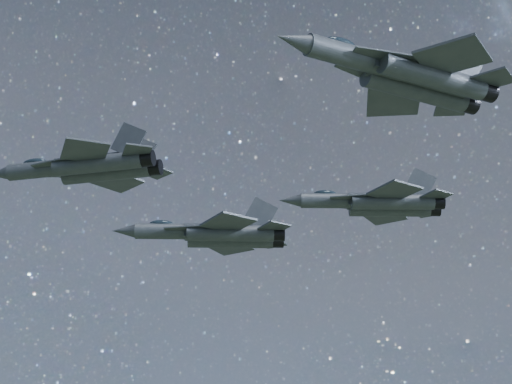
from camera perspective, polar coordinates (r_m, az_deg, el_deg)
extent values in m
cylinder|color=#2F353B|center=(76.33, -13.82, 1.50)|extent=(6.94, 4.22, 1.47)
ellipsoid|color=#19242D|center=(77.12, -14.52, 1.89)|extent=(2.45, 1.83, 0.72)
cube|color=#2F353B|center=(74.30, -10.45, 1.84)|extent=(7.60, 4.48, 1.22)
cylinder|color=#2F353B|center=(73.21, -10.49, 1.87)|extent=(7.80, 4.61, 1.47)
cylinder|color=#2F353B|center=(74.77, -9.93, 1.29)|extent=(7.80, 4.61, 1.47)
cylinder|color=black|center=(71.65, -7.31, 2.22)|extent=(1.67, 1.74, 1.35)
cylinder|color=black|center=(73.25, -6.81, 1.62)|extent=(1.67, 1.74, 1.35)
cube|color=#2F353B|center=(74.53, -13.09, 1.94)|extent=(4.58, 3.68, 0.11)
cube|color=#2F353B|center=(76.60, -12.28, 1.17)|extent=(5.00, 2.15, 0.11)
cube|color=#2F353B|center=(71.50, -11.33, 2.71)|extent=(4.07, 4.48, 0.19)
cube|color=#2F353B|center=(76.81, -9.40, 0.74)|extent=(5.35, 5.21, 0.19)
cube|color=#2F353B|center=(70.83, -7.93, 2.72)|extent=(2.38, 2.55, 0.14)
cube|color=#2F353B|center=(74.50, -6.75, 1.35)|extent=(3.17, 3.13, 0.14)
cube|color=#2F353B|center=(72.76, -8.49, 3.44)|extent=(2.93, 1.73, 3.35)
cube|color=#2F353B|center=(74.73, -7.84, 2.67)|extent=(3.13, 1.25, 3.35)
cylinder|color=#2F353B|center=(91.31, -5.54, -2.63)|extent=(8.21, 3.00, 1.70)
cone|color=#2F353B|center=(91.82, -8.79, -2.58)|extent=(2.82, 1.93, 1.52)
ellipsoid|color=#19242D|center=(91.69, -6.34, -2.14)|extent=(2.74, 1.55, 0.84)
cube|color=#2F353B|center=(91.07, -1.99, -2.71)|extent=(9.06, 3.08, 1.41)
cylinder|color=#2F353B|center=(89.87, -1.72, -2.77)|extent=(9.28, 3.18, 1.70)
cylinder|color=#2F353B|center=(91.92, -1.72, -3.23)|extent=(9.28, 3.18, 1.70)
cylinder|color=black|center=(89.99, 1.47, -2.80)|extent=(1.65, 1.78, 1.56)
cylinder|color=black|center=(92.04, 1.40, -3.26)|extent=(1.65, 1.78, 1.56)
cube|color=#2F353B|center=(89.77, -4.35, -2.41)|extent=(5.71, 3.10, 0.13)
cube|color=#2F353B|center=(92.53, -4.28, -3.03)|extent=(5.68, 1.34, 0.13)
cube|color=#2F353B|center=(87.50, -1.86, -2.05)|extent=(5.60, 5.90, 0.22)
cube|color=#2F353B|center=(94.46, -1.85, -3.63)|extent=(6.19, 6.24, 0.22)
cube|color=#2F353B|center=(88.72, 1.23, -2.36)|extent=(3.29, 3.42, 0.16)
cube|color=#2F353B|center=(93.42, 1.09, -3.42)|extent=(3.66, 3.69, 0.16)
cube|color=#2F353B|center=(90.38, 0.29, -1.50)|extent=(3.70, 1.09, 3.87)
cube|color=#2F353B|center=(92.92, 0.24, -2.10)|extent=(3.79, 0.64, 3.87)
cylinder|color=#2F353B|center=(61.40, 6.67, 8.87)|extent=(7.93, 3.64, 1.64)
cone|color=#2F353B|center=(59.15, 2.49, 10.06)|extent=(2.82, 2.09, 1.47)
ellipsoid|color=#19242D|center=(61.22, 5.63, 9.79)|extent=(2.70, 1.73, 0.81)
cube|color=#2F353B|center=(64.18, 10.82, 7.60)|extent=(8.72, 3.80, 1.37)
cylinder|color=#2F353B|center=(63.47, 11.72, 7.55)|extent=(8.94, 3.92, 1.64)
cylinder|color=#2F353B|center=(64.89, 10.59, 6.74)|extent=(8.94, 3.92, 1.64)
cylinder|color=black|center=(66.28, 15.06, 6.51)|extent=(1.72, 1.82, 1.51)
cylinder|color=black|center=(67.64, 13.90, 5.76)|extent=(1.72, 1.82, 1.51)
cube|color=#2F353B|center=(61.29, 8.90, 8.94)|extent=(5.53, 1.57, 0.13)
cube|color=#2F353B|center=(63.26, 7.43, 7.76)|extent=(5.41, 3.46, 0.13)
cube|color=#2F353B|center=(61.80, 12.98, 8.78)|extent=(6.03, 5.99, 0.21)
cube|color=#2F353B|center=(66.63, 9.15, 6.01)|extent=(5.12, 5.47, 0.21)
cube|color=#2F353B|center=(65.26, 15.53, 7.26)|extent=(3.57, 3.56, 0.16)
cube|color=#2F353B|center=(68.40, 12.89, 5.53)|extent=(3.00, 3.15, 0.16)
cube|color=#2F353B|center=(66.03, 13.84, 8.49)|extent=(3.63, 0.84, 3.74)
cube|color=#2F353B|center=(67.73, 12.43, 7.51)|extent=(3.49, 1.41, 3.74)
cylinder|color=#2F353B|center=(81.11, 5.40, -0.59)|extent=(6.93, 2.61, 1.43)
cone|color=#2F353B|center=(80.75, 2.30, -0.57)|extent=(2.39, 1.65, 1.28)
ellipsoid|color=#19242D|center=(81.26, 4.61, -0.13)|extent=(2.32, 1.33, 0.71)
cube|color=#2F353B|center=(81.75, 8.73, -0.63)|extent=(7.65, 2.68, 1.19)
cylinder|color=#2F353B|center=(80.82, 9.11, -0.66)|extent=(7.84, 2.77, 1.43)
cylinder|color=#2F353B|center=(82.50, 8.90, -1.14)|extent=(7.84, 2.77, 1.43)
cylinder|color=black|center=(81.66, 12.02, -0.67)|extent=(1.41, 1.51, 1.32)
cylinder|color=black|center=(83.32, 11.76, -1.14)|extent=(1.41, 1.51, 1.32)
cube|color=#2F353B|center=(80.13, 6.67, -0.33)|extent=(4.81, 2.66, 0.11)
cube|color=#2F353B|center=(82.41, 6.46, -0.99)|extent=(4.78, 1.08, 0.11)
cube|color=#2F353B|center=(78.85, 9.22, 0.06)|extent=(4.70, 4.96, 0.18)
cube|color=#2F353B|center=(84.56, 8.53, -1.57)|extent=(5.23, 5.26, 0.18)
cube|color=#2F353B|center=(80.57, 11.93, -0.23)|extent=(2.76, 2.87, 0.14)
cube|color=#2F353B|center=(84.39, 11.34, -1.32)|extent=(3.09, 3.11, 0.14)
cube|color=#2F353B|center=(81.77, 10.89, 0.53)|extent=(3.12, 0.96, 3.26)
cube|color=#2F353B|center=(83.84, 10.60, -0.09)|extent=(3.20, 0.55, 3.26)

